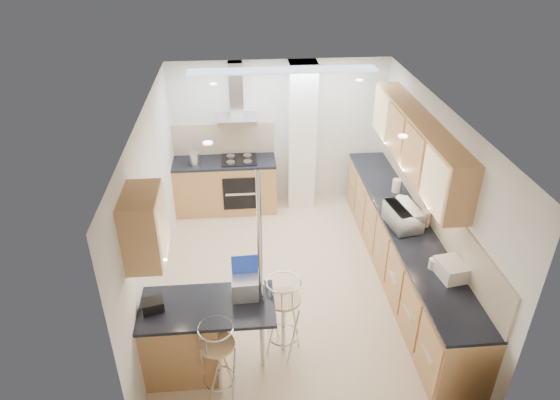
{
  "coord_description": "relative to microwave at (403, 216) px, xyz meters",
  "views": [
    {
      "loc": [
        -0.69,
        -5.45,
        4.48
      ],
      "look_at": [
        -0.19,
        0.2,
        1.22
      ],
      "focal_mm": 32.0,
      "sensor_mm": 36.0,
      "label": 1
    }
  ],
  "objects": [
    {
      "name": "ground",
      "position": [
        -1.4,
        0.11,
        -1.07
      ],
      "size": [
        4.8,
        4.8,
        0.0
      ],
      "primitive_type": "plane",
      "color": "#D2B58C",
      "rests_on": "ground"
    },
    {
      "name": "room_shell",
      "position": [
        -1.07,
        0.49,
        0.47
      ],
      "size": [
        3.64,
        4.84,
        2.51
      ],
      "color": "white",
      "rests_on": "ground"
    },
    {
      "name": "right_counter",
      "position": [
        0.1,
        0.11,
        -0.61
      ],
      "size": [
        0.63,
        4.4,
        0.92
      ],
      "color": "#BC854B",
      "rests_on": "ground"
    },
    {
      "name": "back_counter",
      "position": [
        -2.35,
        2.21,
        -0.61
      ],
      "size": [
        1.7,
        0.63,
        0.92
      ],
      "color": "#BC854B",
      "rests_on": "ground"
    },
    {
      "name": "peninsula",
      "position": [
        -2.52,
        -1.34,
        -0.59
      ],
      "size": [
        1.47,
        0.72,
        0.94
      ],
      "color": "#BC854B",
      "rests_on": "ground"
    },
    {
      "name": "microwave",
      "position": [
        0.0,
        0.0,
        0.0
      ],
      "size": [
        0.44,
        0.59,
        0.3
      ],
      "primitive_type": "imported",
      "rotation": [
        0.0,
        0.0,
        1.74
      ],
      "color": "silver",
      "rests_on": "right_counter"
    },
    {
      "name": "laptop",
      "position": [
        -2.06,
        -1.22,
        -0.01
      ],
      "size": [
        0.35,
        0.27,
        0.23
      ],
      "primitive_type": "cube",
      "rotation": [
        0.0,
        0.0,
        0.04
      ],
      "color": "#ACAFB4",
      "rests_on": "peninsula"
    },
    {
      "name": "bag",
      "position": [
        -3.04,
        -1.36,
        -0.07
      ],
      "size": [
        0.25,
        0.2,
        0.12
      ],
      "primitive_type": "cube",
      "rotation": [
        0.0,
        0.0,
        0.24
      ],
      "color": "black",
      "rests_on": "peninsula"
    },
    {
      "name": "bar_stool_near",
      "position": [
        -2.4,
        -1.67,
        -0.59
      ],
      "size": [
        0.51,
        0.51,
        0.95
      ],
      "primitive_type": null,
      "rotation": [
        0.0,
        0.0,
        0.42
      ],
      "color": "tan",
      "rests_on": "ground"
    },
    {
      "name": "bar_stool_end",
      "position": [
        -1.67,
        -1.12,
        -0.55
      ],
      "size": [
        0.49,
        0.49,
        1.03
      ],
      "primitive_type": null,
      "rotation": [
        0.0,
        0.0,
        1.39
      ],
      "color": "tan",
      "rests_on": "ground"
    },
    {
      "name": "jar_a",
      "position": [
        0.18,
        0.92,
        -0.05
      ],
      "size": [
        0.14,
        0.14,
        0.2
      ],
      "primitive_type": "cylinder",
      "rotation": [
        0.0,
        0.0,
        0.21
      ],
      "color": "beige",
      "rests_on": "right_counter"
    },
    {
      "name": "jar_b",
      "position": [
        0.12,
        0.53,
        -0.08
      ],
      "size": [
        0.12,
        0.12,
        0.14
      ],
      "primitive_type": "cylinder",
      "rotation": [
        0.0,
        0.0,
        0.12
      ],
      "color": "beige",
      "rests_on": "right_counter"
    },
    {
      "name": "jar_c",
      "position": [
        0.29,
        -0.0,
        -0.04
      ],
      "size": [
        0.18,
        0.18,
        0.21
      ],
      "primitive_type": "cylinder",
      "rotation": [
        0.0,
        0.0,
        0.32
      ],
      "color": "#B8AA93",
      "rests_on": "right_counter"
    },
    {
      "name": "jar_d",
      "position": [
        0.08,
        -0.91,
        -0.09
      ],
      "size": [
        0.11,
        0.11,
        0.12
      ],
      "primitive_type": "cylinder",
      "rotation": [
        0.0,
        0.0,
        -0.11
      ],
      "color": "silver",
      "rests_on": "right_counter"
    },
    {
      "name": "bread_bin",
      "position": [
        0.23,
        -1.07,
        -0.05
      ],
      "size": [
        0.33,
        0.39,
        0.19
      ],
      "primitive_type": "cube",
      "rotation": [
        0.0,
        0.0,
        0.15
      ],
      "color": "beige",
      "rests_on": "right_counter"
    },
    {
      "name": "kettle",
      "position": [
        -2.81,
        2.07,
        -0.04
      ],
      "size": [
        0.16,
        0.16,
        0.22
      ],
      "primitive_type": "cylinder",
      "color": "#B5B7BA",
      "rests_on": "back_counter"
    }
  ]
}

